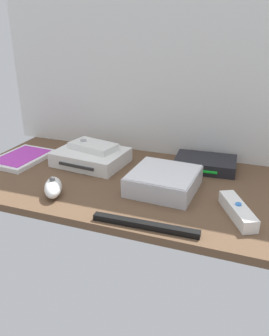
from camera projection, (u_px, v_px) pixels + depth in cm
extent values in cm
cube|color=brown|center=(134.00, 184.00, 96.95)|extent=(100.00, 48.00, 2.00)
cube|color=silver|center=(162.00, 54.00, 105.10)|extent=(110.00, 1.20, 64.00)
cube|color=white|center=(91.00, 157.00, 107.52)|extent=(22.40, 17.89, 4.40)
cube|color=#2D2D2D|center=(76.00, 166.00, 100.73)|extent=(12.00, 1.71, 0.80)
cube|color=silver|center=(164.00, 181.00, 90.73)|extent=(17.90, 17.90, 5.00)
cube|color=silver|center=(164.00, 172.00, 89.69)|extent=(17.18, 17.18, 0.30)
cube|color=white|center=(22.00, 158.00, 110.77)|extent=(14.94, 19.94, 1.40)
cube|color=#B233B2|center=(22.00, 156.00, 110.46)|extent=(12.31, 17.11, 0.16)
cube|color=black|center=(205.00, 163.00, 103.99)|extent=(18.68, 13.04, 3.40)
cube|color=#19D833|center=(203.00, 171.00, 98.54)|extent=(8.01, 0.87, 0.60)
cube|color=white|center=(238.00, 211.00, 78.58)|extent=(10.01, 14.80, 3.00)
cylinder|color=#387FDB|center=(238.00, 204.00, 77.91)|extent=(1.40, 1.40, 0.40)
ellipsoid|color=white|center=(53.00, 187.00, 88.36)|extent=(8.68, 10.88, 4.00)
sphere|color=#4C4C4C|center=(52.00, 179.00, 87.41)|extent=(1.40, 1.40, 1.40)
cube|color=white|center=(93.00, 146.00, 107.29)|extent=(15.83, 11.03, 2.00)
cylinder|color=#99999E|center=(83.00, 140.00, 108.83)|extent=(2.40, 2.40, 0.40)
cube|color=black|center=(145.00, 225.00, 74.51)|extent=(24.04, 2.46, 1.40)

